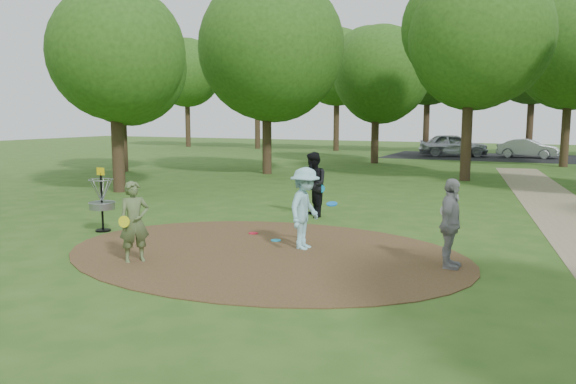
% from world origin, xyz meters
% --- Properties ---
extents(ground, '(100.00, 100.00, 0.00)m').
position_xyz_m(ground, '(0.00, 0.00, 0.00)').
color(ground, '#2D5119').
rests_on(ground, ground).
extents(dirt_clearing, '(8.40, 8.40, 0.02)m').
position_xyz_m(dirt_clearing, '(0.00, 0.00, 0.01)').
color(dirt_clearing, '#47301C').
rests_on(dirt_clearing, ground).
extents(parking_lot, '(14.00, 8.00, 0.01)m').
position_xyz_m(parking_lot, '(2.00, 30.00, 0.00)').
color(parking_lot, black).
rests_on(parking_lot, ground).
extents(player_observer_with_disc, '(0.64, 0.67, 1.55)m').
position_xyz_m(player_observer_with_disc, '(-1.88, -1.65, 0.78)').
color(player_observer_with_disc, '#576A3D').
rests_on(player_observer_with_disc, ground).
extents(player_throwing_with_disc, '(1.04, 1.11, 1.71)m').
position_xyz_m(player_throwing_with_disc, '(0.64, 0.65, 0.86)').
color(player_throwing_with_disc, '#96D7E0').
rests_on(player_throwing_with_disc, ground).
extents(player_walking_with_disc, '(1.07, 1.10, 1.79)m').
position_xyz_m(player_walking_with_disc, '(-0.63, 4.21, 0.89)').
color(player_walking_with_disc, black).
rests_on(player_walking_with_disc, ground).
extents(player_waiting_with_disc, '(0.45, 0.99, 1.65)m').
position_xyz_m(player_waiting_with_disc, '(3.61, 0.37, 0.83)').
color(player_waiting_with_disc, gray).
rests_on(player_waiting_with_disc, ground).
extents(disc_ground_cyan, '(0.22, 0.22, 0.02)m').
position_xyz_m(disc_ground_cyan, '(-0.21, 1.03, 0.03)').
color(disc_ground_cyan, '#1CADE0').
rests_on(disc_ground_cyan, dirt_clearing).
extents(disc_ground_red, '(0.22, 0.22, 0.02)m').
position_xyz_m(disc_ground_red, '(-1.03, 1.49, 0.03)').
color(disc_ground_red, red).
rests_on(disc_ground_red, dirt_clearing).
extents(car_left, '(4.86, 2.89, 1.55)m').
position_xyz_m(car_left, '(-0.66, 29.53, 0.77)').
color(car_left, '#A9ABB1').
rests_on(car_left, ground).
extents(car_right, '(3.87, 1.68, 1.24)m').
position_xyz_m(car_right, '(4.00, 30.13, 0.62)').
color(car_right, '#A4A8AB').
rests_on(car_right, ground).
extents(disc_golf_basket, '(0.63, 0.63, 1.54)m').
position_xyz_m(disc_golf_basket, '(-4.50, 0.30, 0.87)').
color(disc_golf_basket, black).
rests_on(disc_golf_basket, ground).
extents(tree_ring, '(37.40, 46.00, 9.37)m').
position_xyz_m(tree_ring, '(2.24, 9.96, 5.30)').
color(tree_ring, '#332316').
rests_on(tree_ring, ground).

